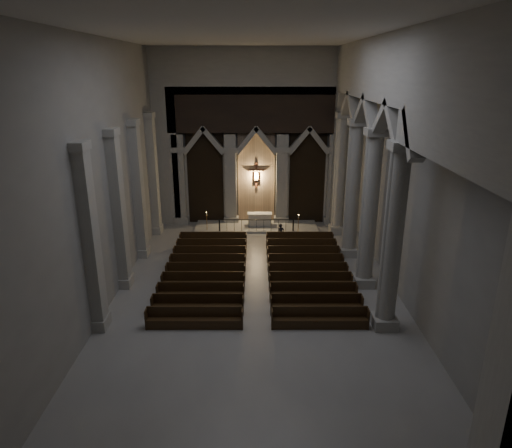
# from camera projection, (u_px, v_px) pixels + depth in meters

# --- Properties ---
(room) EXTENTS (24.00, 24.10, 12.00)m
(room) POSITION_uv_depth(u_px,v_px,m) (257.00, 142.00, 19.69)
(room) COLOR #989590
(room) RESTS_ON ground
(sanctuary_wall) EXTENTS (14.00, 0.77, 12.00)m
(sanctuary_wall) POSITION_uv_depth(u_px,v_px,m) (256.00, 131.00, 30.93)
(sanctuary_wall) COLOR #A9A69D
(sanctuary_wall) RESTS_ON ground
(right_arcade) EXTENTS (1.00, 24.00, 12.00)m
(right_arcade) POSITION_uv_depth(u_px,v_px,m) (377.00, 133.00, 20.89)
(right_arcade) COLOR #A9A69D
(right_arcade) RESTS_ON ground
(left_pilasters) EXTENTS (0.60, 13.00, 8.03)m
(left_pilasters) POSITION_uv_depth(u_px,v_px,m) (130.00, 202.00, 24.19)
(left_pilasters) COLOR #A9A69D
(left_pilasters) RESTS_ON ground
(sanctuary_step) EXTENTS (8.50, 2.60, 0.15)m
(sanctuary_step) POSITION_uv_depth(u_px,v_px,m) (256.00, 226.00, 32.16)
(sanctuary_step) COLOR #A9A69D
(sanctuary_step) RESTS_ON ground
(altar) EXTENTS (1.72, 0.69, 0.88)m
(altar) POSITION_uv_depth(u_px,v_px,m) (260.00, 219.00, 32.06)
(altar) COLOR beige
(altar) RESTS_ON sanctuary_step
(altar_rail) EXTENTS (5.09, 0.09, 1.00)m
(altar_rail) POSITION_uv_depth(u_px,v_px,m) (256.00, 224.00, 30.85)
(altar_rail) COLOR black
(altar_rail) RESTS_ON ground
(candle_stand_left) EXTENTS (0.24, 0.24, 1.42)m
(candle_stand_left) POSITION_uv_depth(u_px,v_px,m) (207.00, 226.00, 31.19)
(candle_stand_left) COLOR #B07936
(candle_stand_left) RESTS_ON ground
(candle_stand_right) EXTENTS (0.26, 0.26, 1.51)m
(candle_stand_right) POSITION_uv_depth(u_px,v_px,m) (298.00, 230.00, 30.43)
(candle_stand_right) COLOR #B07936
(candle_stand_right) RESTS_ON ground
(pews) EXTENTS (9.58, 9.89, 0.93)m
(pews) POSITION_uv_depth(u_px,v_px,m) (257.00, 274.00, 24.13)
(pews) COLOR black
(pews) RESTS_ON ground
(worshipper) EXTENTS (0.47, 0.31, 1.27)m
(worshipper) POSITION_uv_depth(u_px,v_px,m) (281.00, 233.00, 29.13)
(worshipper) COLOR black
(worshipper) RESTS_ON ground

